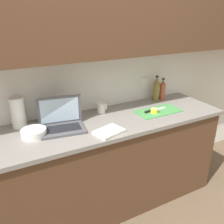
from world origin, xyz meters
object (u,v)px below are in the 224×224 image
Objects in this scene: lemon_half_cut at (154,111)px; measuring_cup at (101,108)px; knife at (152,110)px; paper_towel_roll at (18,113)px; cutting_board at (158,111)px; bottle_green_soda at (156,89)px; laptop at (62,121)px; bowl_white at (34,133)px; bottle_oil_tall at (163,90)px.

lemon_half_cut is 0.49m from measuring_cup.
paper_towel_roll is at bearing 160.07° from knife.
cutting_board is 1.24m from paper_towel_roll.
knife is 3.61× the size of lemon_half_cut.
cutting_board is 1.61× the size of bottle_green_soda.
bottle_green_soda is (0.22, 0.28, 0.10)m from lemon_half_cut.
bottle_green_soda is at bearing 3.16° from measuring_cup.
knife is (0.85, -0.06, -0.04)m from laptop.
bottle_green_soda reaches higher than laptop.
laptop is at bearing 173.56° from lemon_half_cut.
bottle_green_soda reaches higher than bowl_white.
cutting_board is 1.65× the size of knife.
measuring_cup is at bearing -2.95° from paper_towel_roll.
measuring_cup is at bearing 150.78° from lemon_half_cut.
measuring_cup is 0.54× the size of bowl_white.
knife is 0.48m from measuring_cup.
lemon_half_cut reaches higher than knife.
paper_towel_roll reaches higher than lemon_half_cut.
bottle_green_soda is at bearing 39.35° from knife.
bottle_green_soda is (0.23, 0.24, 0.11)m from knife.
paper_towel_roll reaches higher than knife.
bottle_green_soda is at bearing 9.31° from bowl_white.
paper_towel_roll is (-0.72, 0.04, 0.08)m from measuring_cup.
cutting_board is at bearing 3.46° from laptop.
knife is 1.04× the size of paper_towel_roll.
cutting_board is 0.54m from measuring_cup.
measuring_cup is (-0.43, 0.21, 0.03)m from knife.
lemon_half_cut is 0.27× the size of bottle_green_soda.
laptop is 0.23m from bowl_white.
bottle_green_soda is at bearing 57.83° from cutting_board.
laptop is 1.63× the size of bottle_oil_tall.
bottle_green_soda is (1.07, 0.18, 0.06)m from laptop.
bowl_white reaches higher than lemon_half_cut.
bowl_white is (-0.65, -0.18, -0.02)m from measuring_cup.
laptop reaches higher than bowl_white.
cutting_board is 1.86× the size of bottle_oil_tall.
bottle_green_soda is 1.15× the size of bottle_oil_tall.
laptop is 1.09m from bottle_green_soda.
bottle_oil_tall is at bearing 30.14° from knife.
bottle_oil_tall is at bearing 8.74° from bowl_white.
measuring_cup is (-0.74, -0.04, -0.06)m from bottle_oil_tall.
lemon_half_cut is 0.39× the size of bowl_white.
bottle_green_soda is (0.16, 0.26, 0.12)m from cutting_board.
paper_towel_roll is (-1.21, 0.26, 0.12)m from cutting_board.
measuring_cup is 0.72m from paper_towel_roll.
cutting_board is 1.14m from bowl_white.
paper_towel_roll reaches higher than bowl_white.
bottle_oil_tall is 2.32× the size of measuring_cup.
bowl_white reaches higher than knife.
knife is 1.08m from bowl_white.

